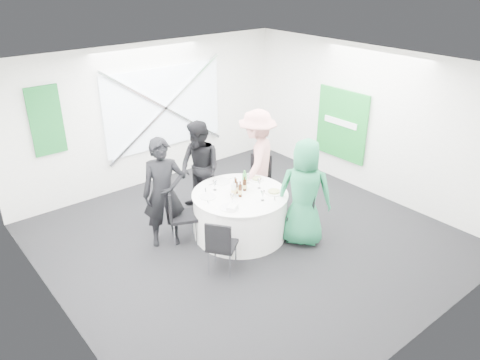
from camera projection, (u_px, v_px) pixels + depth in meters
floor at (248, 239)px, 7.72m from camera, size 6.00×6.00×0.00m
ceiling at (249, 68)px, 6.53m from camera, size 6.00×6.00×0.00m
wall_back at (150, 115)px, 9.23m from camera, size 6.00×0.00×6.00m
wall_front at (428, 245)px, 5.02m from camera, size 6.00×0.00×6.00m
wall_left at (50, 224)px, 5.41m from camera, size 0.00×6.00×6.00m
wall_right at (369, 122)px, 8.84m from camera, size 0.00×6.00×6.00m
window_panel at (164, 108)px, 9.33m from camera, size 2.60×0.03×1.60m
window_brace_a at (165, 108)px, 9.30m from camera, size 2.63×0.05×1.84m
window_brace_b at (165, 108)px, 9.30m from camera, size 2.63×0.05×1.84m
green_banner at (46, 121)px, 7.92m from camera, size 0.55×0.04×1.20m
green_sign at (342, 124)px, 9.31m from camera, size 0.05×1.20×1.40m
banquet_table at (240, 214)px, 7.70m from camera, size 1.56×1.56×0.76m
chair_back at (205, 184)px, 8.42m from camera, size 0.42×0.43×0.87m
chair_back_left at (177, 212)px, 7.40m from camera, size 0.59×0.58×0.96m
chair_back_right at (259, 176)px, 8.67m from camera, size 0.59×0.58×0.93m
chair_front_right at (305, 210)px, 7.52m from camera, size 0.58×0.58×0.90m
chair_front_left at (220, 243)px, 6.66m from camera, size 0.56×0.56×0.88m
person_man_back_left at (164, 193)px, 7.25m from camera, size 0.78×0.68×1.79m
person_man_back at (200, 169)px, 8.19m from camera, size 0.51×0.86×1.71m
person_woman_pink at (257, 160)px, 8.39m from camera, size 1.30×1.12×1.84m
person_woman_green at (304, 193)px, 7.30m from camera, size 0.97×1.02×1.75m
plate_back at (222, 181)px, 7.93m from camera, size 0.29×0.29×0.01m
plate_back_left at (208, 197)px, 7.42m from camera, size 0.27×0.27×0.01m
plate_back_right at (257, 179)px, 8.00m from camera, size 0.24×0.24×0.04m
plate_front_right at (274, 192)px, 7.55m from camera, size 0.29×0.29×0.04m
plate_front_left at (229, 207)px, 7.10m from camera, size 0.29×0.29×0.01m
napkin at (232, 207)px, 7.04m from camera, size 0.23×0.21×0.05m
beer_bottle_a at (236, 188)px, 7.50m from camera, size 0.06×0.06×0.26m
beer_bottle_b at (235, 186)px, 7.56m from camera, size 0.06×0.06×0.25m
beer_bottle_c at (245, 185)px, 7.60m from camera, size 0.06×0.06×0.24m
beer_bottle_d at (240, 191)px, 7.40m from camera, size 0.06×0.06×0.26m
green_water_bottle at (245, 181)px, 7.66m from camera, size 0.08×0.08×0.32m
clear_water_bottle at (234, 190)px, 7.39m from camera, size 0.08×0.08×0.28m
wine_glass_a at (263, 193)px, 7.27m from camera, size 0.07×0.07×0.17m
wine_glass_b at (232, 197)px, 7.16m from camera, size 0.07×0.07×0.17m
wine_glass_c at (248, 176)px, 7.83m from camera, size 0.07×0.07×0.17m
wine_glass_d at (259, 181)px, 7.66m from camera, size 0.07×0.07×0.17m
wine_glass_e at (215, 183)px, 7.60m from camera, size 0.07×0.07×0.17m
fork_a at (206, 190)px, 7.64m from camera, size 0.10×0.13×0.01m
knife_a at (208, 201)px, 7.29m from camera, size 0.08×0.14×0.01m
fork_b at (275, 198)px, 7.38m from camera, size 0.11×0.12×0.01m
knife_b at (275, 190)px, 7.63m from camera, size 0.12×0.12×0.01m
fork_c at (230, 179)px, 8.03m from camera, size 0.15×0.03×0.01m
knife_c at (212, 184)px, 7.85m from camera, size 0.15×0.02×0.01m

